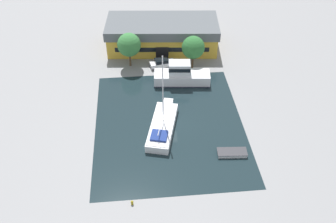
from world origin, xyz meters
name	(u,v)px	position (x,y,z in m)	size (l,w,h in m)	color
ground_plane	(169,125)	(0.00, 0.00, 0.00)	(440.00, 440.00, 0.00)	gray
water_canal	(169,125)	(0.00, 0.00, 0.00)	(22.38, 26.66, 0.01)	#19282D
warehouse_building	(162,34)	(0.85, 23.23, 2.75)	(22.15, 11.37, 5.43)	gold
quay_tree_near_building	(193,48)	(5.69, 15.05, 4.34)	(4.09, 4.09, 6.40)	brown
quay_tree_by_water	(129,45)	(-5.60, 16.91, 4.41)	(4.23, 4.23, 6.54)	brown
parked_car	(162,63)	(0.22, 16.03, 0.81)	(4.75, 2.45, 1.63)	silver
sailboat_moored	(163,126)	(-1.08, -0.86, 0.73)	(5.68, 11.46, 12.53)	white
motor_cruiser	(181,75)	(3.12, 10.78, 1.49)	(9.94, 4.20, 4.09)	silver
small_dinghy	(232,153)	(8.17, -6.84, 0.29)	(4.25, 2.00, 0.55)	silver
mooring_bollard	(132,202)	(-5.91, -13.95, 0.32)	(0.33, 0.33, 0.62)	olive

